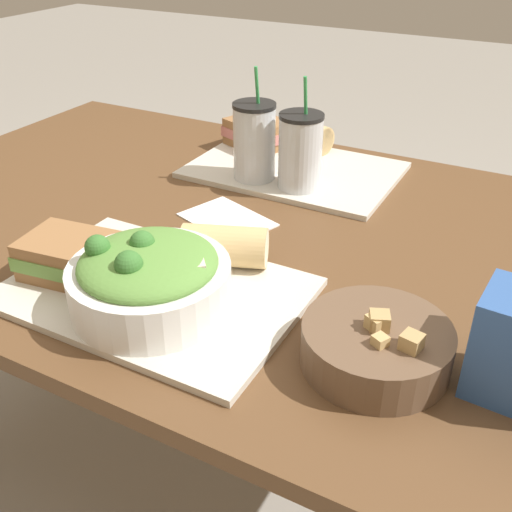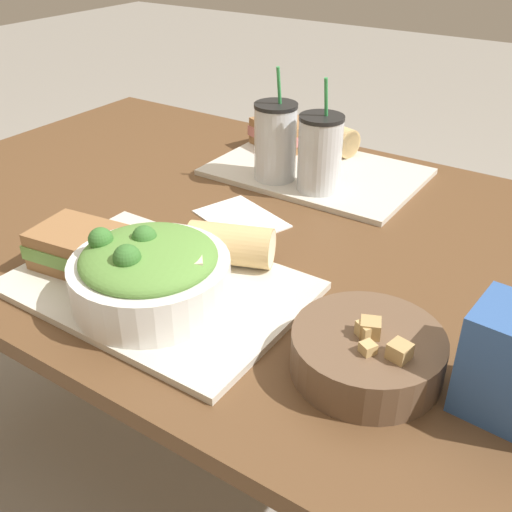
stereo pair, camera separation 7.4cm
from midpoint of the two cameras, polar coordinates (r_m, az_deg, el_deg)
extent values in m
plane|color=gray|center=(1.67, -0.92, -19.75)|extent=(12.00, 12.00, 0.00)
cube|color=brown|center=(1.19, -1.21, 3.31)|extent=(1.47, 0.98, 0.03)
cylinder|color=brown|center=(2.04, -9.74, 3.44)|extent=(0.06, 0.06, 0.72)
cube|color=beige|center=(0.96, -7.12, -2.96)|extent=(0.45, 0.31, 0.01)
cube|color=beige|center=(1.37, 7.30, 7.93)|extent=(0.45, 0.31, 0.01)
cylinder|color=white|center=(0.90, -7.67, -2.37)|extent=(0.24, 0.24, 0.07)
ellipsoid|color=#5B8E3D|center=(0.88, -7.84, -0.20)|extent=(0.20, 0.20, 0.05)
sphere|color=#38702D|center=(0.84, -9.74, -0.26)|extent=(0.04, 0.04, 0.04)
sphere|color=#38702D|center=(0.89, -12.31, 1.48)|extent=(0.04, 0.04, 0.04)
sphere|color=#38702D|center=(0.89, -8.27, 1.67)|extent=(0.04, 0.04, 0.04)
cube|color=beige|center=(0.85, -4.08, -0.46)|extent=(0.06, 0.06, 0.01)
cube|color=beige|center=(0.85, -6.63, -0.53)|extent=(0.04, 0.04, 0.01)
cube|color=beige|center=(0.89, -7.00, 1.02)|extent=(0.04, 0.05, 0.01)
cylinder|color=brown|center=(0.81, 13.15, -9.07)|extent=(0.20, 0.20, 0.06)
cylinder|color=#5B2D19|center=(0.79, 13.34, -7.81)|extent=(0.18, 0.18, 0.01)
cube|color=tan|center=(0.78, 13.22, -7.00)|extent=(0.03, 0.03, 0.02)
cube|color=tan|center=(0.78, 13.50, -6.85)|extent=(0.03, 0.03, 0.03)
cube|color=tan|center=(0.76, 16.27, -8.89)|extent=(0.03, 0.03, 0.02)
cube|color=tan|center=(0.76, 13.38, -8.71)|extent=(0.02, 0.02, 0.02)
cube|color=olive|center=(1.03, -14.36, -0.29)|extent=(0.15, 0.12, 0.02)
cube|color=#6B9E47|center=(1.01, -14.52, 0.77)|extent=(0.16, 0.13, 0.02)
cube|color=olive|center=(1.00, -14.68, 1.86)|extent=(0.15, 0.12, 0.02)
cylinder|color=tan|center=(0.99, -0.30, 1.05)|extent=(0.16, 0.11, 0.07)
cylinder|color=beige|center=(0.97, 3.53, 0.62)|extent=(0.03, 0.06, 0.06)
cube|color=olive|center=(1.50, 4.09, 10.76)|extent=(0.17, 0.15, 0.02)
cube|color=#C1706B|center=(1.49, 4.12, 11.55)|extent=(0.18, 0.16, 0.02)
cube|color=olive|center=(1.49, 4.15, 12.35)|extent=(0.17, 0.15, 0.02)
cylinder|color=tan|center=(1.47, 8.86, 10.99)|extent=(0.12, 0.10, 0.07)
cylinder|color=beige|center=(1.43, 10.38, 10.40)|extent=(0.02, 0.06, 0.06)
cylinder|color=silver|center=(1.29, 3.51, 10.62)|extent=(0.09, 0.09, 0.16)
cylinder|color=black|center=(1.30, 3.49, 10.20)|extent=(0.08, 0.08, 0.13)
cylinder|color=black|center=(1.27, 3.63, 14.09)|extent=(0.09, 0.09, 0.01)
cylinder|color=green|center=(1.25, 3.96, 15.71)|extent=(0.01, 0.02, 0.08)
cylinder|color=silver|center=(1.25, 7.80, 9.45)|extent=(0.09, 0.09, 0.15)
cylinder|color=#701E47|center=(1.25, 7.77, 9.05)|extent=(0.08, 0.08, 0.12)
cylinder|color=black|center=(1.22, 8.06, 12.89)|extent=(0.09, 0.09, 0.01)
cylinder|color=green|center=(1.21, 8.49, 14.54)|extent=(0.01, 0.02, 0.08)
cube|color=white|center=(1.17, 0.43, 3.56)|extent=(0.20, 0.17, 0.00)
camera|label=1|loc=(0.04, -87.60, 1.43)|focal=42.00mm
camera|label=2|loc=(0.04, 92.40, -1.43)|focal=42.00mm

